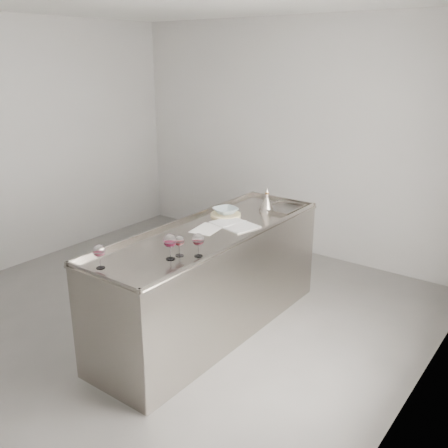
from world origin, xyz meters
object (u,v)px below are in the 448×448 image
Objects in this scene: wine_glass_middle at (170,241)px; wine_glass_right at (198,240)px; wine_glass_small at (179,241)px; wine_funnel at (267,204)px; notebook at (235,225)px; counter at (211,281)px; wine_glass_left at (99,251)px; ceramic_bowl at (226,211)px.

wine_glass_right is (0.13, 0.17, -0.01)m from wine_glass_middle.
wine_funnel reaches higher than wine_glass_small.
wine_glass_middle is at bearing -72.30° from notebook.
wine_glass_left is at bearing -97.35° from counter.
wine_funnel is (-0.00, 0.54, 0.06)m from notebook.
wine_glass_small reaches higher than notebook.
wine_glass_middle is (0.15, -0.67, 0.61)m from counter.
wine_glass_small is 1.36m from wine_funnel.
ceramic_bowl is at bearing 90.60° from wine_glass_left.
wine_glass_right is at bearing -61.18° from counter.
wine_glass_middle is at bearing 55.44° from wine_glass_left.
notebook is 2.03× the size of ceramic_bowl.
wine_funnel is (0.21, 1.86, -0.06)m from wine_glass_left.
wine_glass_small is at bearing 83.72° from wine_glass_middle.
wine_funnel is at bearing 99.03° from wine_glass_right.
wine_glass_right is 0.78× the size of wine_funnel.
wine_funnel is at bearing 57.96° from ceramic_bowl.
wine_glass_small is 1.05m from ceramic_bowl.
ceramic_bowl reaches higher than notebook.
wine_funnel is (0.07, 0.78, 0.54)m from counter.
wine_glass_left is at bearing -96.45° from wine_funnel.
counter reaches higher than notebook.
notebook is at bearing -89.61° from wine_funnel.
counter is at bearing 118.82° from wine_glass_right.
wine_glass_left is at bearing -85.99° from notebook.
wine_glass_small is 0.70× the size of wine_funnel.
wine_glass_right is at bearing 54.53° from wine_glass_left.
notebook is 0.29m from ceramic_bowl.
notebook is 0.54m from wine_funnel.
wine_glass_middle is 0.21m from wine_glass_right.
wine_glass_right is 1.02m from ceramic_bowl.
wine_glass_right is at bearing 52.36° from wine_glass_middle.
ceramic_bowl is at bearing 105.51° from wine_glass_middle.
wine_funnel is at bearing 92.96° from wine_glass_middle.
wine_glass_small is at bearing -72.66° from ceramic_bowl.
wine_glass_left reaches higher than wine_glass_small.
counter is at bearing 82.65° from wine_glass_left.
wine_glass_small is 0.83m from notebook.
wine_funnel is at bearing 83.55° from wine_glass_left.
wine_funnel is (-0.07, 1.45, -0.07)m from wine_glass_middle.
counter is 0.82m from wine_glass_right.
wine_glass_middle is at bearing -87.04° from wine_funnel.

